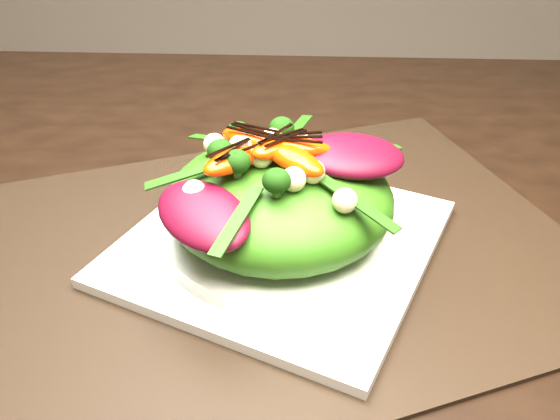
{
  "coord_description": "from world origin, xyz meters",
  "views": [
    {
      "loc": [
        0.04,
        -0.55,
        1.1
      ],
      "look_at": [
        0.02,
        -0.1,
        0.8
      ],
      "focal_mm": 38.0,
      "sensor_mm": 36.0,
      "label": 1
    }
  ],
  "objects_px": {
    "lettuce_mound": "(280,198)",
    "dining_table": "(265,208)",
    "salad_bowl": "(280,230)",
    "orange_segment": "(260,136)",
    "placemat": "(280,248)",
    "plate_base": "(280,242)"
  },
  "relations": [
    {
      "from": "placemat",
      "to": "orange_segment",
      "type": "distance_m",
      "value": 0.11
    },
    {
      "from": "dining_table",
      "to": "lettuce_mound",
      "type": "height_order",
      "value": "dining_table"
    },
    {
      "from": "dining_table",
      "to": "salad_bowl",
      "type": "xyz_separation_m",
      "value": [
        0.02,
        -0.1,
        0.04
      ]
    },
    {
      "from": "dining_table",
      "to": "placemat",
      "type": "bearing_deg",
      "value": -77.61
    },
    {
      "from": "dining_table",
      "to": "lettuce_mound",
      "type": "distance_m",
      "value": 0.13
    },
    {
      "from": "placemat",
      "to": "lettuce_mound",
      "type": "bearing_deg",
      "value": 180.0
    },
    {
      "from": "dining_table",
      "to": "orange_segment",
      "type": "distance_m",
      "value": 0.14
    },
    {
      "from": "salad_bowl",
      "to": "lettuce_mound",
      "type": "distance_m",
      "value": 0.04
    },
    {
      "from": "placemat",
      "to": "salad_bowl",
      "type": "relative_size",
      "value": 2.55
    },
    {
      "from": "dining_table",
      "to": "placemat",
      "type": "xyz_separation_m",
      "value": [
        0.02,
        -0.1,
        0.02
      ]
    },
    {
      "from": "dining_table",
      "to": "orange_segment",
      "type": "height_order",
      "value": "dining_table"
    },
    {
      "from": "dining_table",
      "to": "placemat",
      "type": "distance_m",
      "value": 0.11
    },
    {
      "from": "lettuce_mound",
      "to": "dining_table",
      "type": "bearing_deg",
      "value": 102.39
    },
    {
      "from": "salad_bowl",
      "to": "orange_segment",
      "type": "height_order",
      "value": "orange_segment"
    },
    {
      "from": "placemat",
      "to": "salad_bowl",
      "type": "distance_m",
      "value": 0.02
    },
    {
      "from": "dining_table",
      "to": "plate_base",
      "type": "relative_size",
      "value": 5.94
    },
    {
      "from": "dining_table",
      "to": "salad_bowl",
      "type": "distance_m",
      "value": 0.11
    },
    {
      "from": "placemat",
      "to": "plate_base",
      "type": "xyz_separation_m",
      "value": [
        -0.0,
        0.0,
        0.01
      ]
    },
    {
      "from": "dining_table",
      "to": "salad_bowl",
      "type": "bearing_deg",
      "value": -77.61
    },
    {
      "from": "plate_base",
      "to": "salad_bowl",
      "type": "xyz_separation_m",
      "value": [
        0.0,
        0.0,
        0.01
      ]
    },
    {
      "from": "salad_bowl",
      "to": "lettuce_mound",
      "type": "height_order",
      "value": "lettuce_mound"
    },
    {
      "from": "placemat",
      "to": "orange_segment",
      "type": "xyz_separation_m",
      "value": [
        -0.02,
        0.03,
        0.1
      ]
    }
  ]
}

